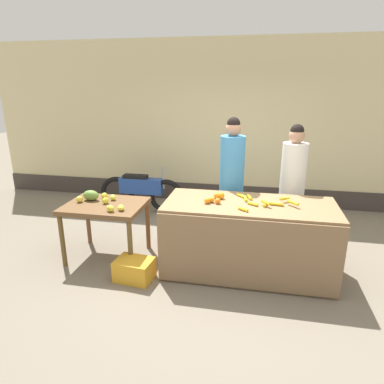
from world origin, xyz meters
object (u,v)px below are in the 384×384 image
(vendor_woman_white_shirt, at_px, (292,188))
(parked_motorcycle, at_px, (141,191))
(produce_sack, at_px, (173,225))
(vendor_woman_blue_shirt, at_px, (231,184))
(produce_crate, at_px, (134,270))

(vendor_woman_white_shirt, relative_size, parked_motorcycle, 1.11)
(produce_sack, bearing_deg, vendor_woman_blue_shirt, 4.73)
(parked_motorcycle, bearing_deg, produce_sack, -51.55)
(produce_sack, bearing_deg, vendor_woman_white_shirt, 5.69)
(vendor_woman_blue_shirt, distance_m, produce_crate, 1.77)
(vendor_woman_blue_shirt, relative_size, parked_motorcycle, 1.16)
(vendor_woman_blue_shirt, xyz_separation_m, produce_crate, (-1.04, -1.18, -0.81))
(produce_crate, relative_size, produce_sack, 0.80)
(vendor_woman_blue_shirt, bearing_deg, produce_sack, -175.27)
(vendor_woman_blue_shirt, bearing_deg, produce_crate, -131.62)
(vendor_woman_blue_shirt, height_order, parked_motorcycle, vendor_woman_blue_shirt)
(parked_motorcycle, bearing_deg, vendor_woman_blue_shirt, -31.24)
(vendor_woman_white_shirt, bearing_deg, produce_crate, -145.86)
(vendor_woman_white_shirt, xyz_separation_m, parked_motorcycle, (-2.55, 0.95, -0.49))
(parked_motorcycle, height_order, produce_crate, parked_motorcycle)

